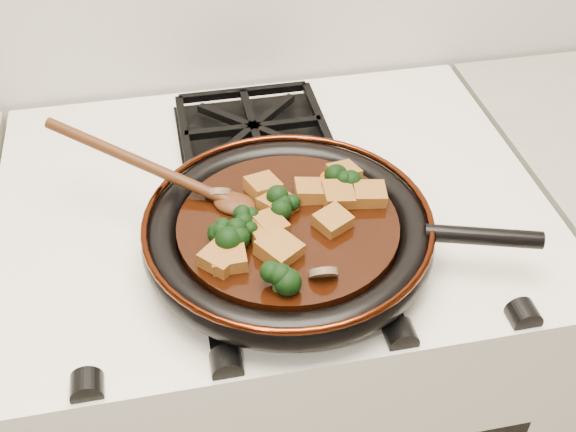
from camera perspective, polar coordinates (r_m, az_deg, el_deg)
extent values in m
cube|color=white|center=(1.35, -1.09, -13.29)|extent=(0.76, 0.60, 0.90)
cylinder|color=black|center=(0.90, 0.00, -1.76)|extent=(0.33, 0.33, 0.01)
torus|color=black|center=(0.90, 0.00, -1.34)|extent=(0.36, 0.36, 0.04)
torus|color=#421709|center=(0.88, 0.00, -0.34)|extent=(0.36, 0.36, 0.01)
cylinder|color=black|center=(0.90, 15.19, -1.57)|extent=(0.14, 0.06, 0.02)
cylinder|color=black|center=(0.89, 0.00, -1.01)|extent=(0.27, 0.27, 0.02)
cube|color=#8F5A21|center=(0.95, 4.42, 3.33)|extent=(0.05, 0.05, 0.03)
cube|color=#8F5A21|center=(0.90, -0.86, 0.88)|extent=(0.05, 0.05, 0.03)
cube|color=#8F5A21|center=(0.84, -0.72, -2.70)|extent=(0.06, 0.06, 0.03)
cube|color=#8F5A21|center=(0.83, -5.29, -3.38)|extent=(0.06, 0.06, 0.02)
cube|color=#8F5A21|center=(0.86, -1.75, -1.40)|extent=(0.04, 0.04, 0.02)
cube|color=#8F5A21|center=(0.92, 1.73, 1.93)|extent=(0.04, 0.04, 0.03)
cube|color=#8F5A21|center=(0.91, 3.95, 1.57)|extent=(0.04, 0.04, 0.03)
cube|color=#8F5A21|center=(0.92, 6.46, 1.65)|extent=(0.05, 0.04, 0.02)
cube|color=#8F5A21|center=(0.93, -1.98, 2.28)|extent=(0.05, 0.05, 0.03)
cube|color=#8F5A21|center=(0.87, -1.46, -0.78)|extent=(0.05, 0.05, 0.03)
cube|color=#8F5A21|center=(0.88, 3.56, -0.46)|extent=(0.05, 0.05, 0.03)
cube|color=#8F5A21|center=(0.83, -4.68, -3.47)|extent=(0.04, 0.04, 0.03)
cylinder|color=#BD4305|center=(0.84, -4.47, -2.85)|extent=(0.03, 0.03, 0.02)
cylinder|color=#BD4305|center=(0.94, 3.31, 2.86)|extent=(0.03, 0.03, 0.01)
cylinder|color=#BD4305|center=(0.93, 4.20, 2.23)|extent=(0.03, 0.03, 0.01)
cylinder|color=#BD4305|center=(0.83, -5.23, -3.53)|extent=(0.03, 0.03, 0.01)
cylinder|color=brown|center=(0.92, -5.54, 1.79)|extent=(0.04, 0.03, 0.03)
cylinder|color=brown|center=(0.81, 2.81, -4.54)|extent=(0.04, 0.03, 0.03)
cylinder|color=brown|center=(0.94, 4.15, 2.83)|extent=(0.04, 0.04, 0.03)
ellipsoid|color=#42210E|center=(0.91, -4.23, 0.97)|extent=(0.07, 0.06, 0.02)
cylinder|color=#42210E|center=(0.94, -11.64, 4.17)|extent=(0.02, 0.02, 0.27)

